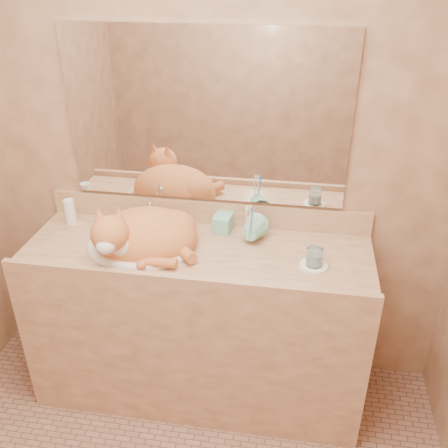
% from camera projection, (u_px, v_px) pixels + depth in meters
% --- Properties ---
extents(wall_back, '(2.40, 0.02, 2.50)m').
position_uv_depth(wall_back, '(206.00, 147.00, 2.33)').
color(wall_back, brown).
rests_on(wall_back, ground).
extents(vanity_counter, '(1.60, 0.55, 0.85)m').
position_uv_depth(vanity_counter, '(199.00, 322.00, 2.49)').
color(vanity_counter, '#966343').
rests_on(vanity_counter, floor).
extents(mirror, '(1.30, 0.02, 0.80)m').
position_uv_depth(mirror, '(205.00, 118.00, 2.25)').
color(mirror, white).
rests_on(mirror, wall_back).
extents(sink_basin, '(0.52, 0.45, 0.15)m').
position_uv_depth(sink_basin, '(139.00, 233.00, 2.27)').
color(sink_basin, white).
rests_on(sink_basin, vanity_counter).
extents(faucet, '(0.05, 0.11, 0.15)m').
position_uv_depth(faucet, '(151.00, 214.00, 2.43)').
color(faucet, silver).
rests_on(faucet, vanity_counter).
extents(cat, '(0.55, 0.48, 0.26)m').
position_uv_depth(cat, '(141.00, 234.00, 2.24)').
color(cat, '#C05E2C').
rests_on(cat, sink_basin).
extents(soap_dispenser, '(0.09, 0.09, 0.19)m').
position_uv_depth(soap_dispenser, '(220.00, 219.00, 2.35)').
color(soap_dispenser, '#7DC8B1').
rests_on(soap_dispenser, vanity_counter).
extents(toothbrush_cup, '(0.15, 0.15, 0.11)m').
position_uv_depth(toothbrush_cup, '(249.00, 235.00, 2.29)').
color(toothbrush_cup, '#7DC8B1').
rests_on(toothbrush_cup, vanity_counter).
extents(toothbrushes, '(0.03, 0.03, 0.21)m').
position_uv_depth(toothbrushes, '(249.00, 223.00, 2.25)').
color(toothbrushes, white).
rests_on(toothbrushes, toothbrush_cup).
extents(saucer, '(0.12, 0.12, 0.01)m').
position_uv_depth(saucer, '(314.00, 266.00, 2.16)').
color(saucer, white).
rests_on(saucer, vanity_counter).
extents(water_glass, '(0.07, 0.07, 0.08)m').
position_uv_depth(water_glass, '(315.00, 257.00, 2.14)').
color(water_glass, white).
rests_on(water_glass, saucer).
extents(lotion_bottle, '(0.05, 0.05, 0.13)m').
position_uv_depth(lotion_bottle, '(70.00, 212.00, 2.48)').
color(lotion_bottle, white).
rests_on(lotion_bottle, vanity_counter).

